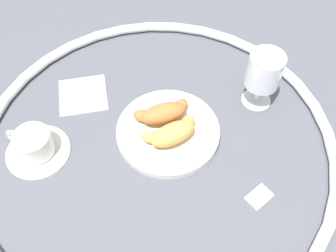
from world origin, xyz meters
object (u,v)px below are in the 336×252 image
at_px(folded_napkin, 83,95).
at_px(sugar_packet, 260,196).
at_px(pastry_plate, 168,131).
at_px(coffee_cup_near, 34,147).
at_px(croissant_large, 172,132).
at_px(croissant_small, 163,113).
at_px(juice_glass_left, 264,72).

bearing_deg(folded_napkin, sugar_packet, -38.37).
relative_size(pastry_plate, coffee_cup_near, 1.67).
xyz_separation_m(croissant_large, coffee_cup_near, (-0.29, -0.01, -0.01)).
xyz_separation_m(croissant_large, folded_napkin, (-0.20, 0.15, -0.04)).
bearing_deg(croissant_small, pastry_plate, -73.24).
bearing_deg(croissant_large, juice_glass_left, 27.01).
xyz_separation_m(croissant_small, sugar_packet, (0.18, -0.19, -0.04)).
bearing_deg(croissant_large, pastry_plate, 106.09).
height_order(sugar_packet, folded_napkin, sugar_packet).
bearing_deg(juice_glass_left, pastry_plate, -159.01).
bearing_deg(sugar_packet, pastry_plate, 100.17).
distance_m(pastry_plate, croissant_large, 0.04).
relative_size(coffee_cup_near, juice_glass_left, 0.97).
relative_size(croissant_large, sugar_packet, 2.50).
distance_m(juice_glass_left, sugar_packet, 0.26).
relative_size(pastry_plate, croissant_small, 1.71).
xyz_separation_m(pastry_plate, croissant_small, (-0.01, 0.03, 0.03)).
relative_size(croissant_large, juice_glass_left, 0.89).
xyz_separation_m(pastry_plate, sugar_packet, (0.17, -0.16, -0.01)).
bearing_deg(pastry_plate, coffee_cup_near, -173.76).
bearing_deg(folded_napkin, coffee_cup_near, -119.27).
bearing_deg(croissant_small, folded_napkin, 152.87).
xyz_separation_m(juice_glass_left, folded_napkin, (-0.41, 0.04, -0.09)).
relative_size(juice_glass_left, folded_napkin, 1.27).
xyz_separation_m(croissant_small, juice_glass_left, (0.22, 0.05, 0.06)).
bearing_deg(croissant_large, coffee_cup_near, -178.56).
height_order(croissant_large, coffee_cup_near, croissant_large).
height_order(coffee_cup_near, juice_glass_left, juice_glass_left).
distance_m(sugar_packet, folded_napkin, 0.46).
bearing_deg(juice_glass_left, croissant_large, -152.99).
xyz_separation_m(pastry_plate, coffee_cup_near, (-0.28, -0.03, 0.02)).
height_order(pastry_plate, croissant_large, croissant_large).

